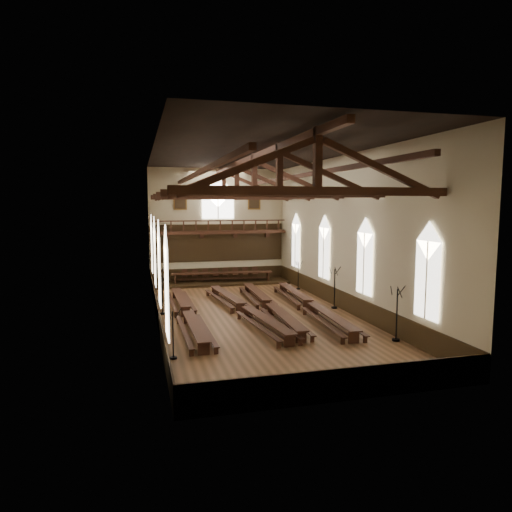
% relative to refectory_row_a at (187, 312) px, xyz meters
% --- Properties ---
extents(ground, '(26.00, 26.00, 0.00)m').
position_rel_refectory_row_a_xyz_m(ground, '(4.24, 0.25, -0.50)').
color(ground, brown).
rests_on(ground, ground).
extents(room_walls, '(26.00, 26.00, 26.00)m').
position_rel_refectory_row_a_xyz_m(room_walls, '(4.24, 0.25, 5.96)').
color(room_walls, '#BCB38E').
rests_on(room_walls, ground).
extents(wainscot_band, '(12.00, 26.00, 1.20)m').
position_rel_refectory_row_a_xyz_m(wainscot_band, '(4.24, 0.25, 0.10)').
color(wainscot_band, '#2F200E').
rests_on(wainscot_band, ground).
extents(side_windows, '(11.85, 19.80, 4.50)m').
position_rel_refectory_row_a_xyz_m(side_windows, '(4.24, 0.25, 3.24)').
color(side_windows, silver).
rests_on(side_windows, room_walls).
extents(end_window, '(2.80, 0.12, 3.80)m').
position_rel_refectory_row_a_xyz_m(end_window, '(4.24, 13.15, 6.72)').
color(end_window, silver).
rests_on(end_window, room_walls).
extents(minstrels_gallery, '(11.80, 1.24, 3.70)m').
position_rel_refectory_row_a_xyz_m(minstrels_gallery, '(4.24, 12.91, 3.40)').
color(minstrels_gallery, '#391C12').
rests_on(minstrels_gallery, room_walls).
extents(portraits, '(7.75, 0.09, 1.45)m').
position_rel_refectory_row_a_xyz_m(portraits, '(4.24, 13.15, 6.60)').
color(portraits, brown).
rests_on(portraits, room_walls).
extents(roof_trusses, '(11.70, 25.70, 2.80)m').
position_rel_refectory_row_a_xyz_m(roof_trusses, '(4.24, 0.25, 7.71)').
color(roof_trusses, '#391C12').
rests_on(roof_trusses, room_walls).
extents(refectory_row_a, '(1.46, 13.84, 0.69)m').
position_rel_refectory_row_a_xyz_m(refectory_row_a, '(0.00, 0.00, 0.00)').
color(refectory_row_a, '#391C12').
rests_on(refectory_row_a, ground).
extents(refectory_row_b, '(2.09, 14.05, 0.70)m').
position_rel_refectory_row_a_xyz_m(refectory_row_b, '(3.53, 0.17, 0.01)').
color(refectory_row_b, '#391C12').
rests_on(refectory_row_b, ground).
extents(refectory_row_c, '(1.66, 13.93, 0.69)m').
position_rel_refectory_row_a_xyz_m(refectory_row_c, '(5.30, 0.62, 0.00)').
color(refectory_row_c, '#391C12').
rests_on(refectory_row_c, ground).
extents(refectory_row_d, '(1.79, 14.15, 0.72)m').
position_rel_refectory_row_a_xyz_m(refectory_row_d, '(7.89, -0.03, 0.02)').
color(refectory_row_d, '#391C12').
rests_on(refectory_row_d, ground).
extents(dais, '(11.40, 2.90, 0.19)m').
position_rel_refectory_row_a_xyz_m(dais, '(4.29, 11.65, -0.41)').
color(dais, '#2F200E').
rests_on(dais, ground).
extents(high_table, '(8.75, 1.82, 0.82)m').
position_rel_refectory_row_a_xyz_m(high_table, '(4.29, 11.65, 0.38)').
color(high_table, '#391C12').
rests_on(high_table, dais).
extents(high_chairs, '(6.81, 0.52, 1.08)m').
position_rel_refectory_row_a_xyz_m(high_chairs, '(4.29, 12.50, 0.28)').
color(high_chairs, '#391C12').
rests_on(high_chairs, dais).
extents(candelabrum_left_near, '(0.68, 0.68, 2.29)m').
position_rel_refectory_row_a_xyz_m(candelabrum_left_near, '(-1.31, -6.76, 0.19)').
color(candelabrum_left_near, black).
rests_on(candelabrum_left_near, ground).
extents(candelabrum_left_mid, '(0.73, 0.78, 2.57)m').
position_rel_refectory_row_a_xyz_m(candelabrum_left_mid, '(-1.31, 1.81, 0.28)').
color(candelabrum_left_mid, black).
rests_on(candelabrum_left_mid, ground).
extents(candelabrum_left_far, '(0.77, 0.73, 2.55)m').
position_rel_refectory_row_a_xyz_m(candelabrum_left_far, '(-1.31, 5.60, 0.27)').
color(candelabrum_left_far, black).
rests_on(candelabrum_left_far, ground).
extents(candelabrum_right_near, '(0.84, 0.83, 2.83)m').
position_rel_refectory_row_a_xyz_m(candelabrum_right_near, '(9.79, -6.90, 0.36)').
color(candelabrum_right_near, black).
rests_on(candelabrum_right_near, ground).
extents(candelabrum_right_mid, '(0.84, 0.80, 2.79)m').
position_rel_refectory_row_a_xyz_m(candelabrum_right_mid, '(9.79, 0.58, 0.34)').
color(candelabrum_right_mid, black).
rests_on(candelabrum_right_mid, ground).
extents(candelabrum_right_far, '(0.70, 0.67, 2.33)m').
position_rel_refectory_row_a_xyz_m(candelabrum_right_far, '(9.79, 7.59, 0.21)').
color(candelabrum_right_far, black).
rests_on(candelabrum_right_far, ground).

